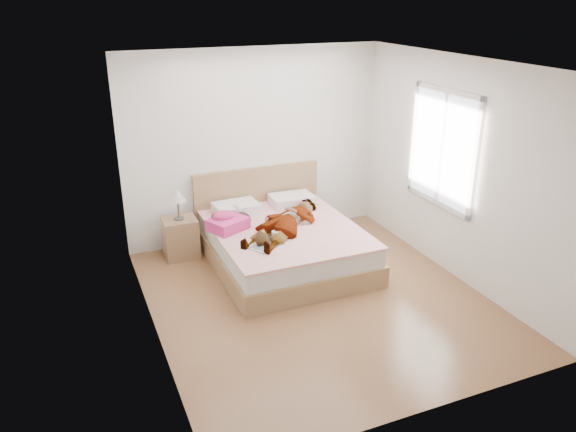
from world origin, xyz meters
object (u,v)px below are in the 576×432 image
object	(u,v)px
bed	(282,242)
magazine	(267,244)
coffee_mug	(276,235)
nightstand	(180,235)
phone	(237,207)
plush_toy	(262,239)
towel	(227,222)
woman	(286,219)

from	to	relation	value
bed	magazine	world-z (taller)	bed
bed	coffee_mug	size ratio (longest dim) A/B	14.85
magazine	coffee_mug	size ratio (longest dim) A/B	3.60
bed	nightstand	xyz separation A→B (m)	(-1.16, 0.66, 0.03)
phone	magazine	size ratio (longest dim) A/B	0.21
magazine	plush_toy	bearing A→B (deg)	135.74
phone	nightstand	distance (m)	0.86
plush_toy	phone	bearing A→B (deg)	93.56
bed	phone	bearing A→B (deg)	146.94
towel	magazine	distance (m)	0.70
phone	magazine	distance (m)	0.84
towel	nightstand	world-z (taller)	nightstand
coffee_mug	plush_toy	size ratio (longest dim) A/B	0.54
coffee_mug	phone	bearing A→B (deg)	109.64
plush_toy	nightstand	bearing A→B (deg)	123.15
bed	plush_toy	distance (m)	0.70
bed	woman	bearing A→B (deg)	-81.34
woman	magazine	xyz separation A→B (m)	(-0.40, -0.41, -0.10)
towel	coffee_mug	world-z (taller)	towel
coffee_mug	magazine	bearing A→B (deg)	-143.11
phone	magazine	xyz separation A→B (m)	(0.10, -0.81, -0.19)
phone	bed	xyz separation A→B (m)	(0.49, -0.32, -0.43)
bed	coffee_mug	world-z (taller)	bed
phone	towel	size ratio (longest dim) A/B	0.19
woman	magazine	size ratio (longest dim) A/B	3.19
woman	coffee_mug	world-z (taller)	woman
towel	magazine	bearing A→B (deg)	-65.48
plush_toy	coffee_mug	bearing A→B (deg)	18.59
magazine	coffee_mug	bearing A→B (deg)	36.89
woman	bed	xyz separation A→B (m)	(-0.01, 0.08, -0.35)
woman	nightstand	distance (m)	1.43
nightstand	towel	bearing A→B (deg)	-47.17
coffee_mug	nightstand	size ratio (longest dim) A/B	0.15
bed	towel	world-z (taller)	bed
phone	coffee_mug	xyz separation A→B (m)	(0.25, -0.69, -0.15)
woman	nightstand	bearing A→B (deg)	-164.60
bed	coffee_mug	xyz separation A→B (m)	(-0.24, -0.38, 0.29)
phone	bed	size ratio (longest dim) A/B	0.05
phone	magazine	world-z (taller)	phone
phone	plush_toy	xyz separation A→B (m)	(0.05, -0.76, -0.13)
woman	phone	world-z (taller)	phone
bed	towel	size ratio (longest dim) A/B	3.77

